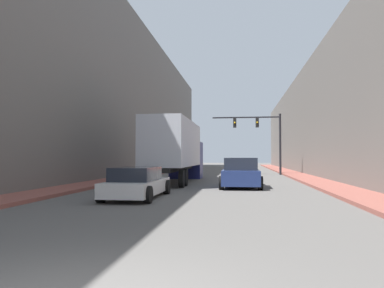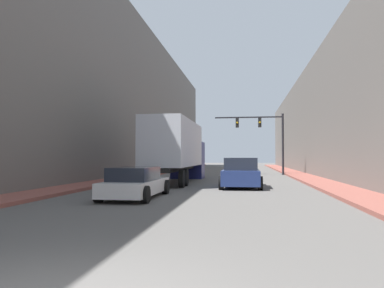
{
  "view_description": "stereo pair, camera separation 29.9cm",
  "coord_description": "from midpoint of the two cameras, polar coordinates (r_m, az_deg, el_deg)",
  "views": [
    {
      "loc": [
        1.88,
        -3.85,
        1.69
      ],
      "look_at": [
        -0.7,
        16.08,
        2.37
      ],
      "focal_mm": 35.0,
      "sensor_mm": 36.0,
      "label": 1
    },
    {
      "loc": [
        2.18,
        -3.81,
        1.69
      ],
      "look_at": [
        -0.7,
        16.08,
        2.37
      ],
      "focal_mm": 35.0,
      "sensor_mm": 36.0,
      "label": 2
    }
  ],
  "objects": [
    {
      "name": "sidewalk_left",
      "position": [
        34.98,
        -6.33,
        -4.58
      ],
      "size": [
        2.05,
        80.0,
        0.15
      ],
      "color": "brown",
      "rests_on": "ground"
    },
    {
      "name": "sidewalk_right",
      "position": [
        34.19,
        16.23,
        -4.57
      ],
      "size": [
        2.05,
        80.0,
        0.15
      ],
      "color": "brown",
      "rests_on": "ground"
    },
    {
      "name": "traffic_signal_gantry",
      "position": [
        35.82,
        11.36,
        1.78
      ],
      "size": [
        6.43,
        0.35,
        5.72
      ],
      "color": "black",
      "rests_on": "ground"
    },
    {
      "name": "building_right",
      "position": [
        35.1,
        22.68,
        3.73
      ],
      "size": [
        6.0,
        80.0,
        10.14
      ],
      "color": "#66605B",
      "rests_on": "ground"
    },
    {
      "name": "suv_car",
      "position": [
        20.86,
        7.89,
        -4.45
      ],
      "size": [
        2.21,
        4.66,
        1.63
      ],
      "color": "navy",
      "rests_on": "ground"
    },
    {
      "name": "sedan_car",
      "position": [
        15.54,
        -8.06,
        -5.91
      ],
      "size": [
        2.01,
        4.76,
        1.26
      ],
      "color": "silver",
      "rests_on": "ground"
    },
    {
      "name": "semi_truck",
      "position": [
        24.86,
        -1.88,
        -0.73
      ],
      "size": [
        2.41,
        11.25,
        3.92
      ],
      "color": "#B2B7C1",
      "rests_on": "ground"
    },
    {
      "name": "building_left",
      "position": [
        36.65,
        -12.44,
        7.39
      ],
      "size": [
        6.0,
        80.0,
        15.21
      ],
      "color": "#66605B",
      "rests_on": "ground"
    }
  ]
}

